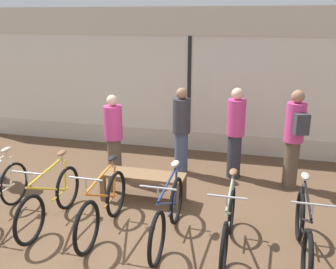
# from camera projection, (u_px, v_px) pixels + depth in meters

# --- Properties ---
(ground_plane) EXTENTS (24.00, 24.00, 0.00)m
(ground_plane) POSITION_uv_depth(u_px,v_px,m) (138.00, 232.00, 5.43)
(ground_plane) COLOR brown
(shop_back_wall) EXTENTS (12.00, 0.08, 3.20)m
(shop_back_wall) POSITION_uv_depth(u_px,v_px,m) (189.00, 80.00, 8.35)
(shop_back_wall) COLOR beige
(shop_back_wall) RESTS_ON ground_plane
(bicycle_left) EXTENTS (0.46, 1.74, 1.03)m
(bicycle_left) POSITION_uv_depth(u_px,v_px,m) (51.00, 200.00, 5.56)
(bicycle_left) COLOR black
(bicycle_left) RESTS_ON ground_plane
(bicycle_center_left) EXTENTS (0.46, 1.73, 1.04)m
(bicycle_center_left) POSITION_uv_depth(u_px,v_px,m) (103.00, 207.00, 5.34)
(bicycle_center_left) COLOR black
(bicycle_center_left) RESTS_ON ground_plane
(bicycle_center_right) EXTENTS (0.46, 1.76, 1.04)m
(bicycle_center_right) POSITION_uv_depth(u_px,v_px,m) (168.00, 215.00, 5.13)
(bicycle_center_right) COLOR black
(bicycle_center_right) RESTS_ON ground_plane
(bicycle_right) EXTENTS (0.46, 1.67, 1.02)m
(bicycle_right) POSITION_uv_depth(u_px,v_px,m) (228.00, 225.00, 4.90)
(bicycle_right) COLOR black
(bicycle_right) RESTS_ON ground_plane
(bicycle_far_right) EXTENTS (0.46, 1.73, 1.03)m
(bicycle_far_right) POSITION_uv_depth(u_px,v_px,m) (303.00, 232.00, 4.73)
(bicycle_far_right) COLOR black
(bicycle_far_right) RESTS_ON ground_plane
(display_bench) EXTENTS (1.40, 0.44, 0.49)m
(display_bench) POSITION_uv_depth(u_px,v_px,m) (143.00, 179.00, 6.27)
(display_bench) COLOR brown
(display_bench) RESTS_ON ground_plane
(customer_near_rack) EXTENTS (0.44, 0.44, 1.72)m
(customer_near_rack) POSITION_uv_depth(u_px,v_px,m) (181.00, 129.00, 7.25)
(customer_near_rack) COLOR #424C6B
(customer_near_rack) RESTS_ON ground_plane
(customer_by_window) EXTENTS (0.37, 0.37, 1.75)m
(customer_by_window) POSITION_uv_depth(u_px,v_px,m) (235.00, 131.00, 7.05)
(customer_by_window) COLOR #2D2D38
(customer_by_window) RESTS_ON ground_plane
(customer_mid_floor) EXTENTS (0.44, 0.55, 1.80)m
(customer_mid_floor) POSITION_uv_depth(u_px,v_px,m) (294.00, 136.00, 6.58)
(customer_mid_floor) COLOR brown
(customer_mid_floor) RESTS_ON ground_plane
(customer_near_bench) EXTENTS (0.45, 0.45, 1.64)m
(customer_near_bench) POSITION_uv_depth(u_px,v_px,m) (114.00, 136.00, 7.01)
(customer_near_bench) COLOR brown
(customer_near_bench) RESTS_ON ground_plane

